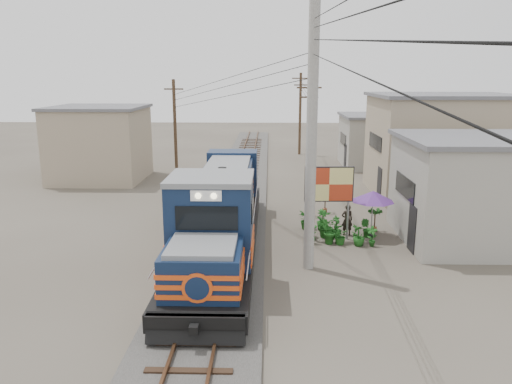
{
  "coord_description": "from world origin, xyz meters",
  "views": [
    {
      "loc": [
        1.96,
        -18.71,
        7.29
      ],
      "look_at": [
        1.38,
        2.95,
        2.2
      ],
      "focal_mm": 35.0,
      "sensor_mm": 36.0,
      "label": 1
    }
  ],
  "objects_px": {
    "billboard": "(329,186)",
    "locomotive": "(222,214)",
    "market_umbrella": "(373,197)",
    "vendor": "(347,220)"
  },
  "relations": [
    {
      "from": "billboard",
      "to": "vendor",
      "type": "xyz_separation_m",
      "value": [
        0.97,
        0.69,
        -1.75
      ]
    },
    {
      "from": "market_umbrella",
      "to": "billboard",
      "type": "bearing_deg",
      "value": -167.14
    },
    {
      "from": "vendor",
      "to": "market_umbrella",
      "type": "bearing_deg",
      "value": 161.45
    },
    {
      "from": "locomotive",
      "to": "market_umbrella",
      "type": "bearing_deg",
      "value": 18.73
    },
    {
      "from": "billboard",
      "to": "market_umbrella",
      "type": "bearing_deg",
      "value": 10.42
    },
    {
      "from": "locomotive",
      "to": "market_umbrella",
      "type": "relative_size",
      "value": 6.3
    },
    {
      "from": "market_umbrella",
      "to": "vendor",
      "type": "bearing_deg",
      "value": 168.68
    },
    {
      "from": "billboard",
      "to": "locomotive",
      "type": "bearing_deg",
      "value": -161.2
    },
    {
      "from": "billboard",
      "to": "market_umbrella",
      "type": "height_order",
      "value": "billboard"
    },
    {
      "from": "market_umbrella",
      "to": "vendor",
      "type": "distance_m",
      "value": 1.62
    }
  ]
}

